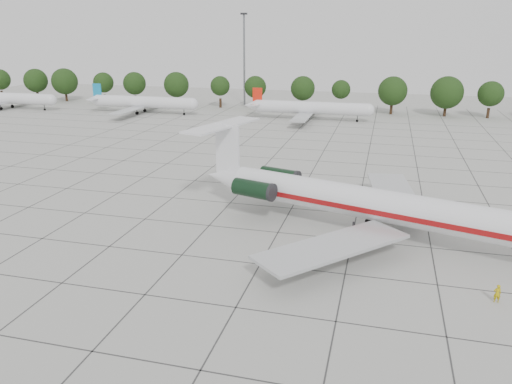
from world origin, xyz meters
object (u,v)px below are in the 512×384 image
floodlight_mast (244,54)px  bg_airliner_c (310,108)px  ground_crew (497,293)px  main_airliner (370,203)px  bg_airliner_a (8,98)px  bg_airliner_b (143,102)px

floodlight_mast → bg_airliner_c: bearing=-42.8°
ground_crew → bg_airliner_c: 85.65m
floodlight_mast → ground_crew: bearing=-63.7°
main_airliner → floodlight_mast: bearing=130.5°
ground_crew → floodlight_mast: size_ratio=0.06×
main_airliner → ground_crew: bearing=-30.0°
floodlight_mast → bg_airliner_a: bearing=-158.1°
bg_airliner_c → floodlight_mast: 32.74m
ground_crew → bg_airliner_b: size_ratio=0.06×
bg_airliner_c → main_airliner: bearing=-76.2°
bg_airliner_a → bg_airliner_b: size_ratio=1.00×
main_airliner → ground_crew: main_airliner is taller
ground_crew → bg_airliner_c: size_ratio=0.06×
ground_crew → bg_airliner_c: bearing=-74.2°
bg_airliner_c → bg_airliner_a: bearing=-177.5°
ground_crew → bg_airliner_b: 107.32m
bg_airliner_b → bg_airliner_c: same height
main_airliner → ground_crew: 16.16m
main_airliner → bg_airliner_c: (-16.98, 69.34, -0.75)m
bg_airliner_a → bg_airliner_b: same height
bg_airliner_b → bg_airliner_c: 43.90m
ground_crew → floodlight_mast: (-50.39, 101.81, 13.49)m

